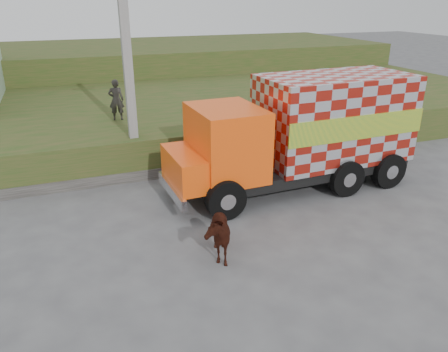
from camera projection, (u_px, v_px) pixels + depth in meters
name	position (u px, v px, depth m)	size (l,w,h in m)	color
ground	(200.00, 227.00, 12.73)	(120.00, 120.00, 0.00)	#474749
embankment	(136.00, 119.00, 21.08)	(40.00, 12.00, 1.50)	#264517
embankment_far	(104.00, 68.00, 31.16)	(40.00, 12.00, 3.00)	#264517
retaining_strip	(111.00, 178.00, 15.62)	(16.00, 0.50, 0.40)	#595651
utility_pole	(128.00, 65.00, 14.82)	(1.20, 0.30, 8.00)	gray
cargo_truck	(304.00, 132.00, 14.80)	(8.60, 3.18, 3.80)	black
cow	(215.00, 232.00, 11.06)	(0.73, 1.61, 1.36)	#33190C
pedestrian	(116.00, 100.00, 17.70)	(0.61, 0.40, 1.66)	#2C2A27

